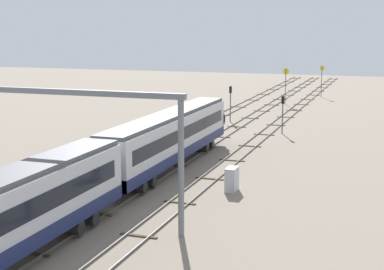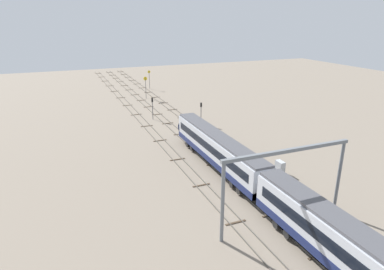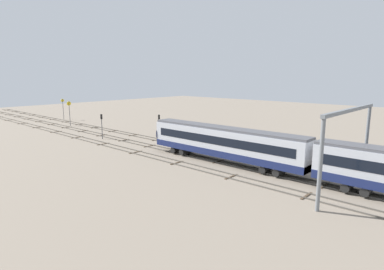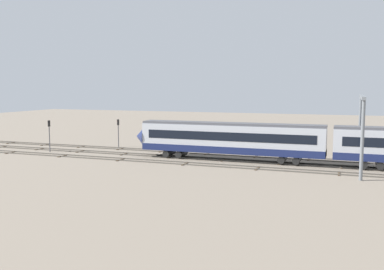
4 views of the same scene
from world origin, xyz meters
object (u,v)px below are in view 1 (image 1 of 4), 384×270
(speed_sign_mid_trackside, at_px, (322,78))
(signal_light_trackside_departure, at_px, (230,98))
(speed_sign_near_foreground, at_px, (286,81))
(relay_cabinet, at_px, (232,179))
(signal_light_trackside_approach, at_px, (283,109))
(overhead_gantry, at_px, (74,127))

(speed_sign_mid_trackside, xyz_separation_m, signal_light_trackside_departure, (-31.94, 8.06, -0.43))
(speed_sign_near_foreground, distance_m, relay_cabinet, 52.51)
(speed_sign_near_foreground, relative_size, relay_cabinet, 3.16)
(speed_sign_near_foreground, distance_m, signal_light_trackside_departure, 20.18)
(speed_sign_near_foreground, xyz_separation_m, signal_light_trackside_approach, (-26.67, -4.44, -0.89))
(signal_light_trackside_departure, distance_m, relay_cabinet, 33.65)
(relay_cabinet, bearing_deg, overhead_gantry, 145.08)
(speed_sign_near_foreground, relative_size, speed_sign_mid_trackside, 1.04)
(signal_light_trackside_approach, bearing_deg, speed_sign_mid_trackside, 0.19)
(speed_sign_near_foreground, distance_m, speed_sign_mid_trackside, 12.86)
(signal_light_trackside_approach, distance_m, signal_light_trackside_departure, 10.68)
(overhead_gantry, xyz_separation_m, speed_sign_mid_trackside, (74.72, -6.33, -2.72))
(speed_sign_mid_trackside, bearing_deg, overhead_gantry, 175.16)
(overhead_gantry, relative_size, signal_light_trackside_departure, 3.12)
(signal_light_trackside_approach, bearing_deg, relay_cabinet, -178.14)
(speed_sign_mid_trackside, xyz_separation_m, relay_cabinet, (-64.28, -0.96, -2.57))
(speed_sign_near_foreground, height_order, signal_light_trackside_approach, speed_sign_near_foreground)
(speed_sign_near_foreground, relative_size, signal_light_trackside_departure, 1.24)
(overhead_gantry, distance_m, signal_light_trackside_approach, 36.66)
(speed_sign_near_foreground, height_order, speed_sign_mid_trackside, speed_sign_near_foreground)
(signal_light_trackside_approach, xyz_separation_m, relay_cabinet, (-25.49, -0.83, -1.99))
(signal_light_trackside_approach, xyz_separation_m, signal_light_trackside_departure, (6.85, 8.19, 0.14))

